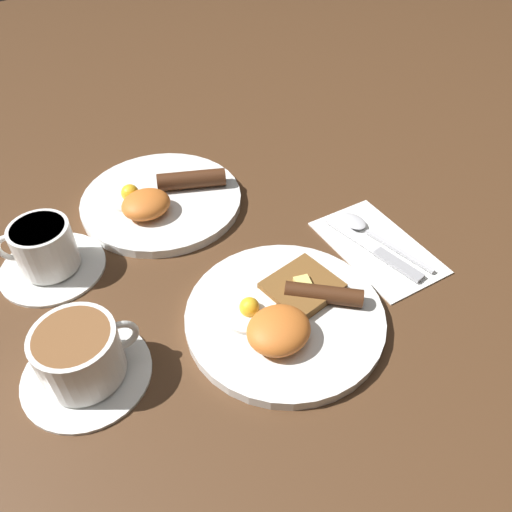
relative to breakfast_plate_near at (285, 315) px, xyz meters
The scene contains 8 objects.
ground_plane 0.01m from the breakfast_plate_near, 68.32° to the left, with size 3.00×3.00×0.00m, color #4C301C.
breakfast_plate_near is the anchor object (origin of this frame).
breakfast_plate_far 0.31m from the breakfast_plate_near, 92.86° to the left, with size 0.26×0.26×0.05m.
teacup_near 0.25m from the breakfast_plate_near, 162.84° to the left, with size 0.15×0.15×0.08m.
teacup_far 0.34m from the breakfast_plate_near, 128.04° to the left, with size 0.15×0.15×0.08m.
napkin 0.20m from the breakfast_plate_near, ahead, with size 0.12×0.19×0.01m, color white.
knife 0.19m from the breakfast_plate_near, ahead, with size 0.03×0.17×0.01m.
spoon 0.22m from the breakfast_plate_near, 19.00° to the left, with size 0.04×0.16×0.01m.
Camera 1 is at (-0.27, -0.31, 0.51)m, focal length 35.00 mm.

